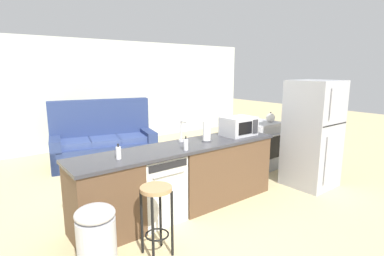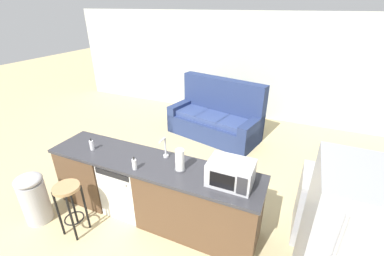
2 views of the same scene
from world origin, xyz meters
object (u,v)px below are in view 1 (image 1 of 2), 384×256
(refrigerator, at_px, (312,134))
(bar_stool, at_px, (156,206))
(dish_soap_bottle, at_px, (118,153))
(dishwasher, at_px, (156,187))
(paper_towel_roll, at_px, (207,131))
(kettle, at_px, (271,118))
(stove_range, at_px, (258,145))
(microwave, at_px, (239,126))
(couch, at_px, (103,143))
(soap_bottle, at_px, (186,144))
(trash_bin, at_px, (97,244))

(refrigerator, bearing_deg, bar_stool, -177.70)
(dish_soap_bottle, bearing_deg, bar_stool, -79.39)
(dishwasher, distance_m, paper_towel_roll, 1.03)
(bar_stool, bearing_deg, kettle, 19.07)
(stove_range, bearing_deg, refrigerator, -90.01)
(microwave, height_order, paper_towel_roll, paper_towel_roll)
(kettle, bearing_deg, paper_towel_roll, -167.78)
(couch, bearing_deg, kettle, -44.31)
(paper_towel_roll, xyz_separation_m, kettle, (1.94, 0.42, -0.05))
(refrigerator, relative_size, dish_soap_bottle, 9.77)
(paper_towel_roll, xyz_separation_m, dish_soap_bottle, (-1.33, -0.06, -0.07))
(refrigerator, relative_size, couch, 0.80)
(dishwasher, xyz_separation_m, paper_towel_roll, (0.83, 0.00, 0.62))
(dishwasher, distance_m, refrigerator, 2.69)
(kettle, bearing_deg, soap_bottle, -165.50)
(couch, bearing_deg, bar_stool, -102.68)
(kettle, relative_size, trash_bin, 0.28)
(dishwasher, relative_size, kettle, 4.10)
(paper_towel_roll, height_order, kettle, paper_towel_roll)
(microwave, distance_m, dish_soap_bottle, 1.97)
(dishwasher, xyz_separation_m, stove_range, (2.60, 0.55, 0.03))
(paper_towel_roll, distance_m, soap_bottle, 0.56)
(soap_bottle, height_order, trash_bin, soap_bottle)
(stove_range, distance_m, dish_soap_bottle, 3.21)
(stove_range, height_order, couch, couch)
(bar_stool, bearing_deg, dish_soap_bottle, 100.61)
(microwave, distance_m, bar_stool, 2.03)
(soap_bottle, bearing_deg, kettle, 14.50)
(soap_bottle, relative_size, dish_soap_bottle, 1.00)
(microwave, relative_size, soap_bottle, 2.84)
(paper_towel_roll, xyz_separation_m, trash_bin, (-1.86, -0.72, -0.66))
(kettle, height_order, trash_bin, kettle)
(dishwasher, xyz_separation_m, kettle, (2.77, 0.42, 0.56))
(microwave, height_order, dish_soap_bottle, microwave)
(stove_range, xyz_separation_m, kettle, (0.17, -0.13, 0.53))
(refrigerator, height_order, trash_bin, refrigerator)
(dishwasher, xyz_separation_m, microwave, (1.46, -0.00, 0.62))
(paper_towel_roll, xyz_separation_m, couch, (-0.45, 2.75, -0.64))
(couch, bearing_deg, stove_range, -44.82)
(refrigerator, height_order, dish_soap_bottle, refrigerator)
(microwave, relative_size, trash_bin, 0.68)
(bar_stool, bearing_deg, stove_range, 22.16)
(dishwasher, bearing_deg, bar_stool, -120.30)
(microwave, distance_m, couch, 3.03)
(paper_towel_roll, bearing_deg, dish_soap_bottle, -177.32)
(paper_towel_roll, bearing_deg, dishwasher, -179.82)
(dish_soap_bottle, bearing_deg, couch, 72.54)
(stove_range, height_order, refrigerator, refrigerator)
(trash_bin, distance_m, couch, 3.75)
(stove_range, xyz_separation_m, trash_bin, (-3.63, -1.27, -0.07))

